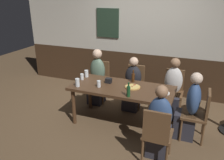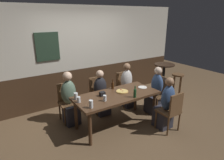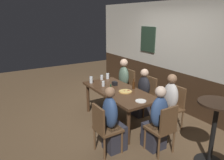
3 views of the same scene
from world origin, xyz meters
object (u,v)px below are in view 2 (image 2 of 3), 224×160
chair_mid_far (98,93)px  person_mid_far (101,96)px  chair_right_near (171,110)px  person_right_far (127,88)px  plate_white_large (142,87)px  tumbler_short (79,100)px  beer_bottle_green (135,93)px  chair_head_east (160,92)px  side_bar_table (163,79)px  person_right_near (165,107)px  person_head_east (155,93)px  beer_bottle_brown (113,85)px  beer_glass_half (105,98)px  bar_stool (178,79)px  condiment_caddy (102,94)px  chair_left_far (67,100)px  person_left_far (70,102)px  chair_right_far (124,86)px  dining_table (116,98)px  pizza (122,91)px  pint_glass_amber (91,105)px

chair_mid_far → person_mid_far: size_ratio=0.80×
chair_right_near → person_right_far: size_ratio=0.75×
chair_mid_far → plate_white_large: bearing=-47.9°
tumbler_short → beer_bottle_green: beer_bottle_green is taller
chair_right_near → chair_head_east: 0.98m
chair_head_east → side_bar_table: (0.59, 0.44, 0.12)m
person_right_near → person_mid_far: 1.55m
chair_right_near → plate_white_large: bearing=94.8°
person_head_east → beer_bottle_brown: person_head_east is taller
chair_right_near → side_bar_table: size_ratio=0.84×
person_right_far → beer_glass_half: bearing=-145.8°
chair_mid_far → tumbler_short: 1.17m
person_right_far → chair_head_east: bearing=-51.6°
bar_stool → plate_white_large: bearing=-170.0°
beer_glass_half → beer_bottle_green: beer_bottle_green is taller
condiment_caddy → person_head_east: bearing=-3.7°
tumbler_short → chair_left_far: bearing=87.5°
person_left_far → beer_bottle_green: bearing=-43.9°
chair_left_far → person_left_far: (-0.00, -0.16, 0.01)m
chair_right_near → chair_right_far: (0.00, 1.65, 0.00)m
dining_table → pizza: 0.21m
person_right_near → person_mid_far: bearing=121.4°
person_right_far → bar_stool: bearing=-13.2°
dining_table → chair_right_near: 1.17m
chair_head_east → person_mid_far: person_mid_far is taller
person_left_far → bar_stool: person_left_far is taller
person_left_far → beer_bottle_brown: (0.92, -0.35, 0.32)m
person_right_near → pint_glass_amber: (-1.56, 0.40, 0.32)m
chair_mid_far → pizza: bearing=-76.7°
person_left_far → tumbler_short: size_ratio=10.40×
tumbler_short → person_left_far: bearing=86.9°
beer_glass_half → chair_head_east: bearing=5.0°
person_right_near → plate_white_large: 0.72m
chair_left_far → side_bar_table: side_bar_table is taller
chair_mid_far → pizza: size_ratio=3.22×
pint_glass_amber → beer_bottle_green: beer_bottle_green is taller
person_left_far → person_right_far: 1.62m
chair_right_far → beer_bottle_brown: beer_bottle_brown is taller
person_head_east → person_right_far: size_ratio=1.00×
plate_white_large → condiment_caddy: (-1.04, 0.09, 0.04)m
dining_table → chair_left_far: size_ratio=2.09×
dining_table → tumbler_short: (-0.84, 0.07, 0.13)m
chair_left_far → person_mid_far: size_ratio=0.80×
chair_right_near → beer_bottle_green: 0.83m
chair_mid_far → pint_glass_amber: bearing=-124.4°
person_head_east → chair_left_far: bearing=157.4°
bar_stool → person_right_near: bearing=-148.7°
person_right_near → beer_glass_half: size_ratio=9.83×
pizza → pint_glass_amber: 0.98m
beer_glass_half → condiment_caddy: size_ratio=1.08×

